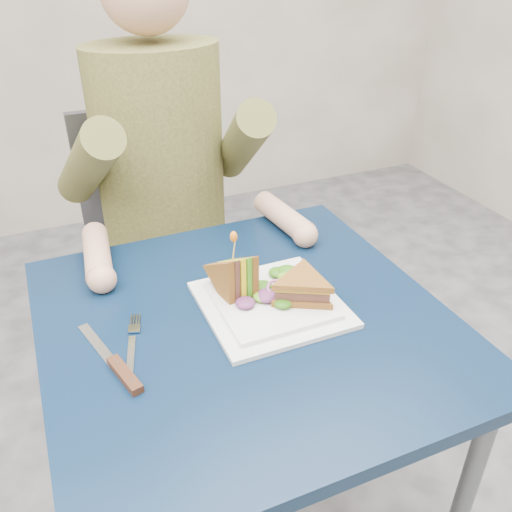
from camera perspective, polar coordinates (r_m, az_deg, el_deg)
name	(u,v)px	position (r m, az deg, el deg)	size (l,w,h in m)	color
table	(247,350)	(1.08, -1.00, -9.90)	(0.75, 0.75, 0.73)	black
chair	(161,240)	(1.69, -9.92, 1.67)	(0.42, 0.40, 0.93)	#47474C
diner	(159,133)	(1.44, -10.13, 12.62)	(0.54, 0.59, 0.74)	brown
plate	(271,303)	(1.06, 1.57, -4.93)	(0.26, 0.26, 0.02)	white
sandwich_flat	(303,288)	(1.04, 4.93, -3.35)	(0.18, 0.18, 0.05)	brown
sandwich_upright	(235,278)	(1.05, -2.26, -2.34)	(0.09, 0.14, 0.14)	brown
fork	(132,347)	(0.99, -12.92, -9.34)	(0.06, 0.18, 0.01)	silver
knife	(119,369)	(0.95, -14.19, -11.41)	(0.08, 0.22, 0.02)	silver
toothpick	(234,250)	(1.02, -2.33, 0.67)	(0.00, 0.00, 0.06)	tan
toothpick_frill	(234,237)	(1.00, -2.37, 2.05)	(0.01, 0.01, 0.02)	orange
lettuce_spill	(271,291)	(1.06, 1.61, -3.65)	(0.15, 0.13, 0.02)	#337A14
onion_ring	(277,289)	(1.05, 2.22, -3.45)	(0.04, 0.04, 0.01)	#9E4C7A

